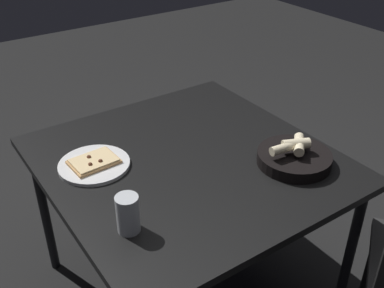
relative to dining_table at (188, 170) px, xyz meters
name	(u,v)px	position (x,y,z in m)	size (l,w,h in m)	color
ground	(188,287)	(0.00, 0.00, -0.65)	(8.00, 8.00, 0.00)	black
dining_table	(188,170)	(0.00, 0.00, 0.00)	(1.03, 1.07, 0.71)	black
pizza_plate	(94,164)	(-0.32, 0.15, 0.07)	(0.26, 0.26, 0.04)	white
bread_basket	(294,157)	(0.31, -0.25, 0.09)	(0.28, 0.28, 0.10)	black
beer_glass	(128,215)	(-0.37, -0.23, 0.11)	(0.07, 0.07, 0.12)	silver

